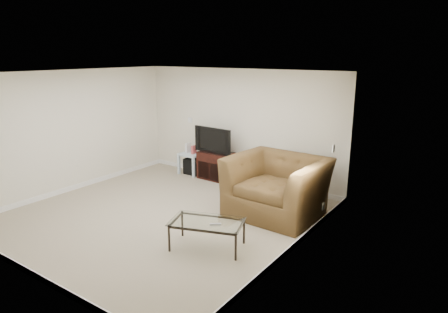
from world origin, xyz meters
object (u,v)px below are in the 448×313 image
Objects in this scene: tv_stand at (216,165)px; television at (215,140)px; coffee_table at (207,234)px; side_table at (193,163)px; subwoofer at (194,166)px; recliner at (277,177)px.

television reaches higher than tv_stand.
television is 3.43m from coffee_table.
subwoofer is at bearing 30.80° from side_table.
subwoofer is 0.24× the size of recliner.
television is at bearing -4.36° from subwoofer.
recliner is 1.82m from coffee_table.
tv_stand reaches higher than side_table.
coffee_table reaches higher than subwoofer.
side_table is (-0.70, 0.03, -0.67)m from television.
recliner is at bearing -21.66° from television.
tv_stand is at bearing 92.52° from television.
tv_stand is at bearing -1.66° from subwoofer.
subwoofer is at bearing -179.48° from tv_stand.
side_table is at bearing 161.10° from recliner.
television is 0.88× the size of coffee_table.
tv_stand is 0.68m from subwoofer.
subwoofer is (-0.67, 0.02, -0.14)m from tv_stand.
television is at bearing -90.00° from tv_stand.
television reaches higher than subwoofer.
recliner is (2.78, -1.10, 0.52)m from subwoofer.
recliner reaches higher than coffee_table.
tv_stand is 2.41m from recliner.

